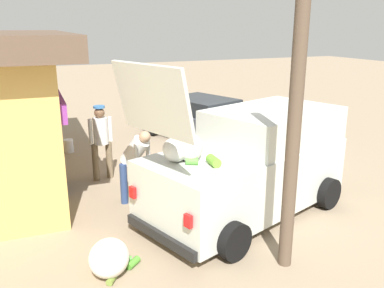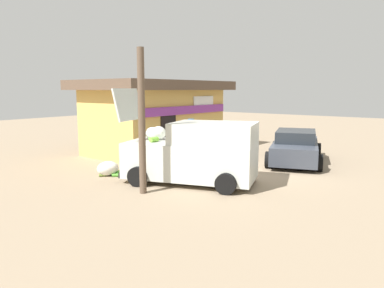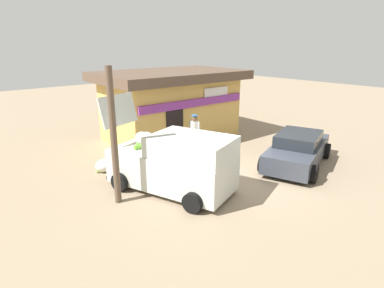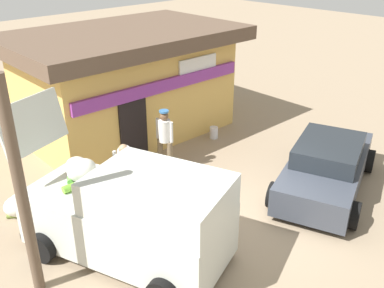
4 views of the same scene
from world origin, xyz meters
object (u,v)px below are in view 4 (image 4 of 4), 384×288
Objects in this scene: storefront_bar at (127,81)px; paint_bucket at (214,133)px; customer_bending at (126,162)px; parked_sedan at (327,166)px; unloaded_banana_pile at (22,206)px; delivery_van at (132,215)px; vendor_standing at (165,136)px.

storefront_bar is 3.23m from paint_bucket.
paint_bucket is at bearing 11.66° from customer_bending.
customer_bending is (-2.40, -3.12, -0.85)m from storefront_bar.
storefront_bar is 6.67m from parked_sedan.
parked_sedan is 4.16m from paint_bucket.
unloaded_banana_pile is 6.38m from paint_bucket.
paint_bucket is (0.22, 4.13, -0.44)m from parked_sedan.
paint_bucket is (6.37, -0.20, -0.05)m from unloaded_banana_pile.
delivery_van is at bearing -152.56° from paint_bucket.
delivery_van is 3.24m from unloaded_banana_pile.
parked_sedan is 7.54m from unloaded_banana_pile.
storefront_bar is 1.54× the size of delivery_van.
customer_bending is (-1.55, -0.35, -0.10)m from vendor_standing.
parked_sedan is at bearing -40.61° from customer_bending.
customer_bending is at bearing -127.55° from storefront_bar.
vendor_standing is at bearing 122.11° from parked_sedan.
customer_bending reaches higher than parked_sedan.
vendor_standing reaches higher than paint_bucket.
delivery_van reaches higher than unloaded_banana_pile.
customer_bending reaches higher than unloaded_banana_pile.
delivery_van is 1.02× the size of parked_sedan.
parked_sedan is at bearing -57.89° from vendor_standing.
delivery_van is 5.33m from parked_sedan.
unloaded_banana_pile reaches higher than paint_bucket.
parked_sedan is (5.14, -1.35, -0.35)m from delivery_van.
storefront_bar is 4.72× the size of customer_bending.
parked_sedan is 12.12× the size of paint_bucket.
storefront_bar is 4.10× the size of vendor_standing.
vendor_standing is (2.85, 2.30, 0.05)m from delivery_van.
customer_bending is 1.58× the size of unloaded_banana_pile.
storefront_bar is 5.38m from unloaded_banana_pile.
unloaded_banana_pile is at bearing 144.86° from parked_sedan.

